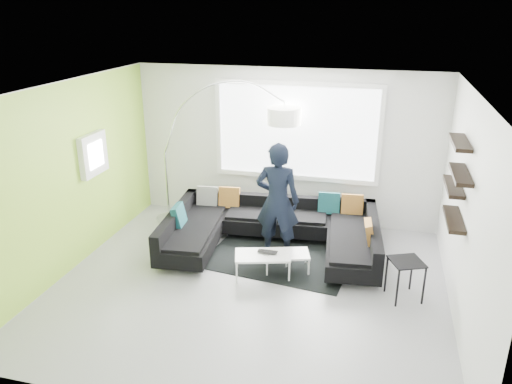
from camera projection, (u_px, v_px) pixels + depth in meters
ground at (249, 285)px, 7.19m from camera, size 5.50×5.50×0.00m
room_shell at (255, 162)px, 6.73m from camera, size 5.54×5.04×2.82m
sectional_sofa at (272, 233)px, 8.08m from camera, size 3.56×2.40×0.73m
rug at (280, 257)px, 8.00m from camera, size 2.40×1.88×0.01m
coffee_table at (275, 262)px, 7.49m from camera, size 1.17×0.87×0.34m
arc_lamp at (165, 152)px, 8.93m from camera, size 2.42×0.58×2.63m
side_table at (405, 279)px, 6.79m from camera, size 0.55×0.55×0.57m
person at (277, 201)px, 7.74m from camera, size 0.71×0.49×1.88m
laptop at (267, 253)px, 7.36m from camera, size 0.30×0.20×0.02m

